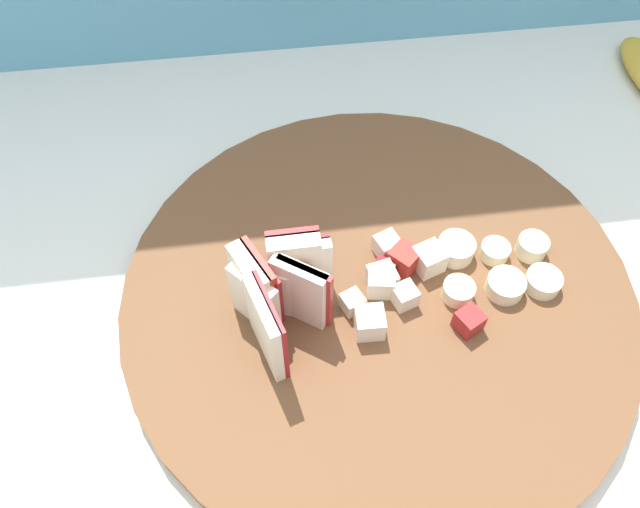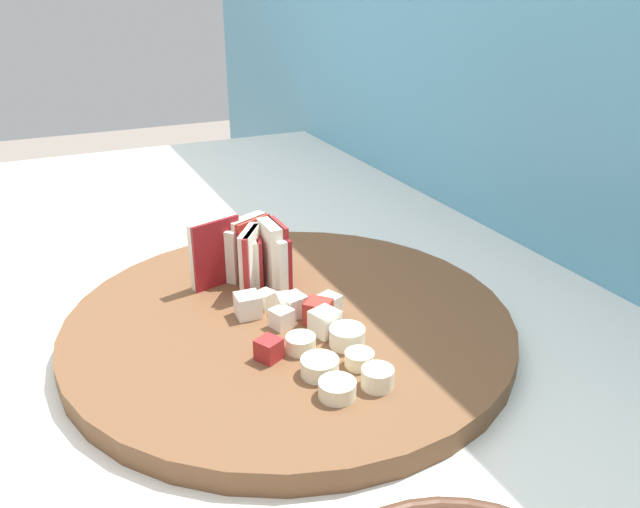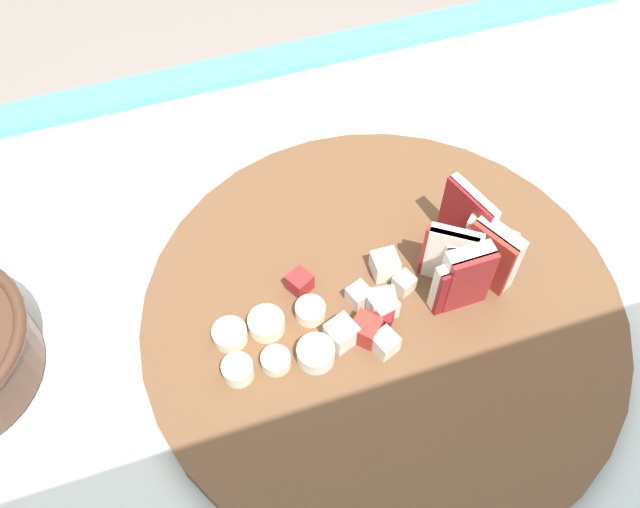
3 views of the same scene
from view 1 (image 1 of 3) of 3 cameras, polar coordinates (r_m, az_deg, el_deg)
tiled_countertop at (r=0.91m, az=0.20°, el=-20.45°), size 1.35×0.68×0.93m
tile_backsplash at (r=0.84m, az=-3.03°, el=9.15°), size 2.40×0.04×1.48m
cutting_board at (r=0.48m, az=5.29°, el=-3.81°), size 0.39×0.39×0.02m
apple_wedge_fan at (r=0.44m, az=-3.73°, el=-3.03°), size 0.08×0.09×0.07m
apple_dice_pile at (r=0.47m, az=7.13°, el=-2.52°), size 0.10×0.10×0.02m
banana_slice_rows at (r=0.50m, az=15.90°, el=-1.07°), size 0.09×0.07×0.02m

